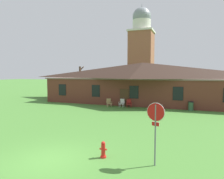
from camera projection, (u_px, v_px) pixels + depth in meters
name	position (u px, v px, depth m)	size (l,w,h in m)	color
ground_plane	(49.00, 160.00, 9.44)	(200.00, 200.00, 0.00)	#477F33
brick_building	(143.00, 82.00, 28.81)	(25.78, 10.40, 5.48)	brown
dome_tower	(141.00, 52.00, 43.76)	(5.18, 5.18, 18.70)	#93563D
stop_sign	(156.00, 121.00, 8.75)	(0.79, 0.23, 2.76)	slate
lawn_chair_by_porch	(109.00, 102.00, 24.46)	(0.85, 0.87, 0.96)	tan
lawn_chair_near_door	(122.00, 103.00, 24.28)	(0.64, 0.67, 0.96)	silver
lawn_chair_left_end	(129.00, 103.00, 24.01)	(0.76, 0.81, 0.96)	maroon
bare_tree_beside_building	(80.00, 80.00, 34.44)	(1.36, 1.09, 5.14)	brown
fire_hydrant	(103.00, 150.00, 9.72)	(0.36, 0.28, 0.79)	red
trash_bin	(191.00, 106.00, 21.86)	(0.56, 0.56, 0.98)	#335638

